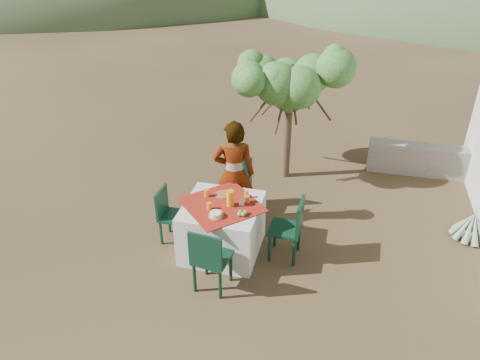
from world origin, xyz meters
name	(u,v)px	position (x,y,z in m)	size (l,w,h in m)	color
ground	(191,261)	(0.00, 0.00, 0.00)	(160.00, 160.00, 0.00)	#342517
table	(222,228)	(0.35, 0.36, 0.38)	(1.30, 1.30, 0.76)	white
chair_far	(237,182)	(0.29, 1.42, 0.51)	(0.46, 0.46, 0.91)	black
chair_near	(210,258)	(0.43, -0.47, 0.51)	(0.48, 0.48, 0.93)	black
chair_left	(169,213)	(-0.45, 0.42, 0.46)	(0.38, 0.38, 0.82)	black
chair_right	(291,227)	(1.29, 0.43, 0.51)	(0.44, 0.44, 0.91)	black
person	(234,174)	(0.34, 1.07, 0.84)	(0.61, 0.40, 1.67)	#8C6651
shrub_tree	(295,87)	(0.94, 2.76, 1.65)	(1.78, 1.74, 2.09)	#4D3B26
agave	(472,226)	(3.80, 1.51, 0.20)	(0.57, 0.56, 0.60)	gray
stone_wall	(443,162)	(3.60, 3.40, 0.28)	(2.60, 0.35, 0.55)	gray
plate_far	(223,194)	(0.31, 0.59, 0.77)	(0.23, 0.23, 0.01)	brown
plate_near	(216,214)	(0.35, 0.11, 0.77)	(0.20, 0.20, 0.01)	brown
glass_far	(207,193)	(0.10, 0.51, 0.81)	(0.06, 0.06, 0.10)	orange
glass_near	(209,206)	(0.23, 0.21, 0.81)	(0.06, 0.06, 0.10)	orange
juice_pitcher	(230,198)	(0.47, 0.36, 0.88)	(0.10, 0.10, 0.23)	orange
bowl_plate	(216,216)	(0.36, 0.05, 0.77)	(0.20, 0.20, 0.01)	brown
white_bowl	(216,214)	(0.36, 0.05, 0.80)	(0.15, 0.15, 0.06)	white
jar_left	(247,199)	(0.67, 0.49, 0.81)	(0.06, 0.06, 0.10)	#C58222
jar_right	(246,194)	(0.63, 0.62, 0.81)	(0.06, 0.06, 0.10)	#C58222
napkin_holder	(242,202)	(0.62, 0.40, 0.80)	(0.07, 0.04, 0.09)	white
fruit_cluster	(242,213)	(0.68, 0.17, 0.79)	(0.13, 0.12, 0.06)	#639A38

